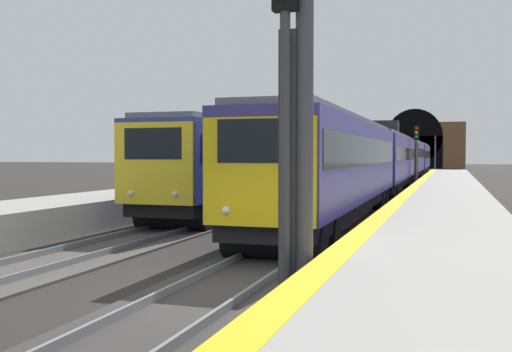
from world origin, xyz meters
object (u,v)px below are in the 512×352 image
(train_main_approaching, at_px, (397,159))
(railway_signal_mid, at_px, (416,151))
(train_adjacent_platform, at_px, (335,158))
(railway_signal_near, at_px, (285,97))
(railway_signal_far, at_px, (435,150))
(overhead_signal_gantry, at_px, (60,21))

(train_main_approaching, relative_size, railway_signal_mid, 15.79)
(train_adjacent_platform, bearing_deg, railway_signal_near, 9.12)
(railway_signal_mid, height_order, railway_signal_far, railway_signal_far)
(train_main_approaching, bearing_deg, railway_signal_far, 177.79)
(train_main_approaching, distance_m, overhead_signal_gantry, 40.96)
(railway_signal_mid, bearing_deg, railway_signal_near, 0.00)
(railway_signal_far, bearing_deg, train_adjacent_platform, -7.40)
(train_adjacent_platform, relative_size, overhead_signal_gantry, 6.94)
(train_adjacent_platform, xyz_separation_m, railway_signal_far, (51.24, -6.66, 1.01))
(train_main_approaching, height_order, railway_signal_mid, train_main_approaching)
(train_adjacent_platform, bearing_deg, train_main_approaching, 98.96)
(train_main_approaching, height_order, railway_signal_far, railway_signal_far)
(train_adjacent_platform, height_order, railway_signal_far, railway_signal_far)
(train_main_approaching, xyz_separation_m, overhead_signal_gantry, (-40.80, 2.46, 2.73))
(train_adjacent_platform, distance_m, railway_signal_mid, 7.62)
(train_adjacent_platform, bearing_deg, railway_signal_far, 172.31)
(train_main_approaching, distance_m, railway_signal_near, 41.05)
(railway_signal_far, bearing_deg, overhead_signal_gantry, -2.64)
(railway_signal_near, relative_size, railway_signal_mid, 1.24)
(train_main_approaching, distance_m, train_adjacent_platform, 4.98)
(railway_signal_mid, xyz_separation_m, overhead_signal_gantry, (-36.34, 4.20, 2.10))
(railway_signal_mid, height_order, overhead_signal_gantry, overhead_signal_gantry)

